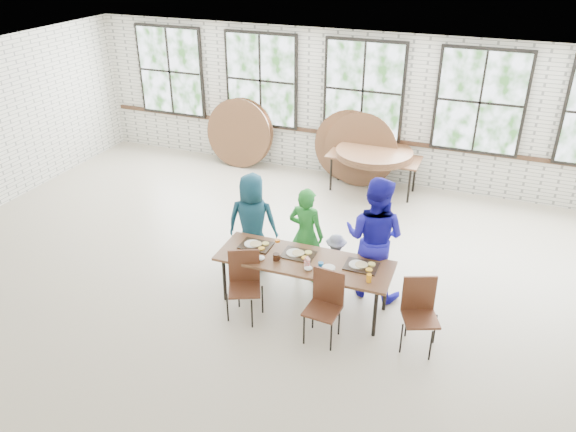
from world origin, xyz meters
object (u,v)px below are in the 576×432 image
chair_near_left (244,279)px  dining_table (304,263)px  chair_near_right (325,300)px  storage_table (374,159)px

chair_near_left → dining_table: bearing=9.8°
chair_near_left → chair_near_right: 1.16m
chair_near_right → storage_table: 4.63m
dining_table → chair_near_left: 0.84m
chair_near_left → storage_table: chair_near_left is taller
chair_near_left → chair_near_right: same height
chair_near_right → chair_near_left: bearing=-178.1°
dining_table → chair_near_left: chair_near_left is taller
dining_table → storage_table: size_ratio=1.34×
dining_table → chair_near_right: 0.72m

